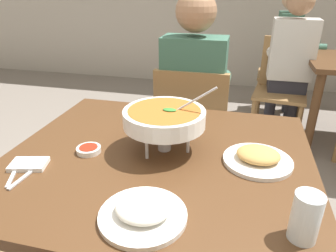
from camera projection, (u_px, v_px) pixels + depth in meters
dining_table_main at (159, 181)px, 1.18m from camera, size 1.11×0.98×0.76m
chair_diner_main at (192, 129)px, 1.92m from camera, size 0.44×0.44×0.90m
diner_main at (194, 91)px, 1.85m from camera, size 0.40×0.45×1.31m
curry_bowl at (164, 118)px, 1.12m from camera, size 0.33×0.30×0.26m
rice_plate at (143, 212)px, 0.83m from camera, size 0.24×0.24×0.06m
appetizer_plate at (258, 158)px, 1.08m from camera, size 0.24×0.24×0.06m
sauce_dish at (89, 149)px, 1.15m from camera, size 0.09×0.09×0.02m
napkin_folded at (29, 164)px, 1.06m from camera, size 0.14×0.11×0.02m
fork_utensil at (14, 172)px, 1.02m from camera, size 0.08×0.16×0.01m
spoon_utensil at (27, 174)px, 1.01m from camera, size 0.02×0.17×0.01m
drink_glass at (305, 219)px, 0.74m from camera, size 0.07×0.07×0.13m
chair_bg_left at (282, 83)px, 2.79m from camera, size 0.50×0.50×0.90m
chair_bg_middle at (290, 69)px, 3.23m from camera, size 0.47×0.47×0.90m
patron_bg_left at (291, 57)px, 2.67m from camera, size 0.40×0.45×1.31m
patron_bg_middle at (290, 46)px, 3.13m from camera, size 0.45×0.40×1.31m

